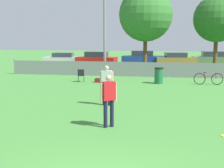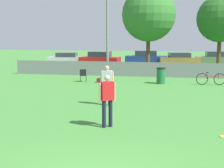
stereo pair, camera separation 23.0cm
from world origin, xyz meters
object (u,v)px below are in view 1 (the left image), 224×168
gear_bag_sideline (99,80)px  parked_car_silver (63,59)px  tree_far_right (217,19)px  tree_near_pole (146,15)px  bicycle_sideline (208,79)px  parked_car_olive (213,58)px  player_thrower_red (109,97)px  trash_bin (159,76)px  parked_car_blue (143,58)px  player_receiver_white (107,82)px  light_pole (105,11)px  folding_chair_sideline (81,75)px  parked_car_tan (175,59)px  parked_car_red (97,59)px

gear_bag_sideline → parked_car_silver: size_ratio=0.14×
tree_far_right → tree_near_pole: bearing=-171.8°
bicycle_sideline → parked_car_olive: parked_car_olive is taller
tree_far_right → parked_car_silver: 16.17m
player_thrower_red → trash_bin: 10.24m
parked_car_blue → parked_car_olive: bearing=2.8°
player_receiver_white → parked_car_silver: bearing=115.6°
light_pole → trash_bin: 7.25m
player_receiver_white → gear_bag_sideline: bearing=106.6°
bicycle_sideline → gear_bag_sideline: (-6.96, -0.24, -0.25)m
bicycle_sideline → parked_car_silver: parked_car_silver is taller
tree_far_right → player_receiver_white: size_ratio=3.61×
light_pole → player_thrower_red: light_pole is taller
folding_chair_sideline → parked_car_tan: size_ratio=0.19×
folding_chair_sideline → parked_car_tan: bearing=-127.4°
player_receiver_white → player_thrower_red: (0.69, -3.28, 0.00)m
light_pole → parked_car_olive: (9.56, 10.16, -4.18)m
tree_far_right → player_thrower_red: bearing=-108.9°
tree_near_pole → tree_far_right: bearing=8.2°
tree_far_right → parked_car_silver: bearing=161.1°
player_thrower_red → folding_chair_sideline: player_thrower_red is taller
trash_bin → parked_car_tan: (1.40, 13.17, 0.15)m
tree_near_pole → tree_far_right: 5.81m
light_pole → parked_car_olive: size_ratio=1.93×
tree_far_right → bicycle_sideline: size_ratio=3.51×
player_thrower_red → parked_car_red: (-5.20, 21.32, -0.31)m
parked_car_silver → bicycle_sideline: bearing=-49.0°
parked_car_blue → parked_car_olive: size_ratio=1.02×
player_receiver_white → gear_bag_sideline: player_receiver_white is taller
player_thrower_red → parked_car_blue: player_thrower_red is taller
player_receiver_white → parked_car_tan: (3.50, 20.03, -0.36)m
parked_car_silver → parked_car_tan: parked_car_tan is taller
player_receiver_white → gear_bag_sideline: (-1.78, 6.67, -0.89)m
trash_bin → parked_car_silver: size_ratio=0.24×
light_pole → trash_bin: light_pole is taller
tree_far_right → parked_car_silver: (-14.88, 5.08, -3.77)m
trash_bin → gear_bag_sideline: bearing=-177.3°
gear_bag_sideline → parked_car_silver: parked_car_silver is taller
trash_bin → gear_bag_sideline: trash_bin is taller
parked_car_olive → parked_car_blue: bearing=-180.0°
player_thrower_red → parked_car_blue: size_ratio=0.40×
light_pole → gear_bag_sideline: size_ratio=14.38×
player_thrower_red → gear_bag_sideline: size_ratio=3.05×
folding_chair_sideline → parked_car_silver: bearing=-77.6°
folding_chair_sideline → player_thrower_red: bearing=99.1°
trash_bin → parked_car_olive: bearing=69.5°
light_pole → tree_far_right: 9.26m
tree_near_pole → player_receiver_white: tree_near_pole is taller
tree_near_pole → trash_bin: bearing=-77.8°
parked_car_tan → player_receiver_white: bearing=-110.5°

